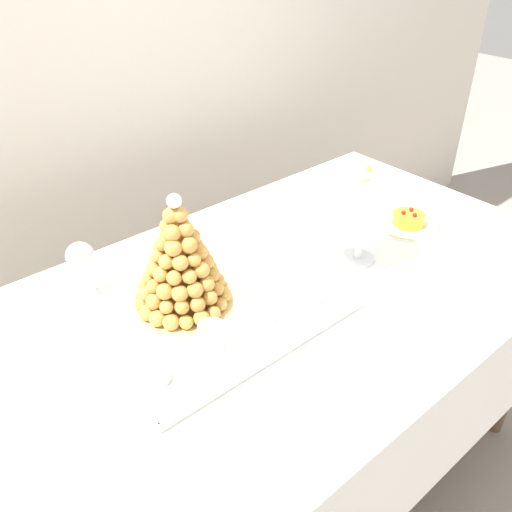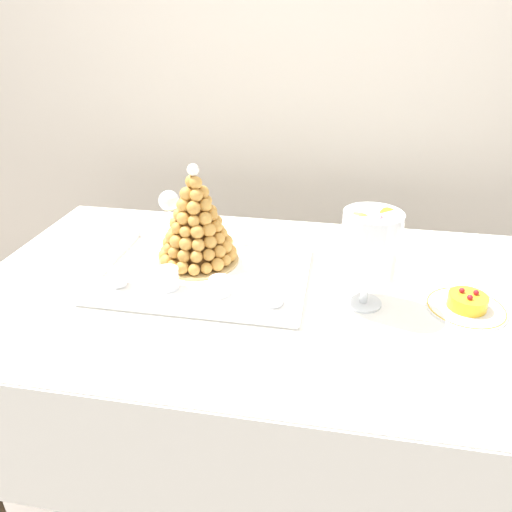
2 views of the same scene
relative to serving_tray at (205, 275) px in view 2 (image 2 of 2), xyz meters
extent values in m
plane|color=gray|center=(0.19, -0.02, -0.79)|extent=(12.00, 12.00, 0.00)
cube|color=silver|center=(0.19, 0.90, 0.46)|extent=(4.80, 0.10, 2.50)
cylinder|color=brown|center=(-0.54, 0.36, -0.41)|extent=(0.04, 0.04, 0.76)
cylinder|color=brown|center=(0.93, 0.36, -0.41)|extent=(0.04, 0.04, 0.76)
cube|color=brown|center=(0.19, -0.02, -0.02)|extent=(1.59, 0.88, 0.02)
cube|color=white|center=(0.19, -0.02, -0.01)|extent=(1.65, 0.94, 0.00)
cube|color=white|center=(0.19, -0.49, -0.21)|extent=(1.65, 0.01, 0.39)
cube|color=white|center=(0.19, 0.45, -0.21)|extent=(1.65, 0.01, 0.39)
cube|color=white|center=(-0.63, -0.02, -0.21)|extent=(0.01, 0.94, 0.39)
cube|color=white|center=(0.00, 0.00, 0.00)|extent=(0.57, 0.41, 0.01)
cube|color=white|center=(0.00, -0.21, 0.01)|extent=(0.57, 0.01, 0.02)
cube|color=white|center=(0.00, 0.21, 0.01)|extent=(0.57, 0.01, 0.02)
cube|color=white|center=(-0.29, 0.00, 0.01)|extent=(0.01, 0.41, 0.02)
cube|color=white|center=(0.29, 0.00, 0.01)|extent=(0.01, 0.41, 0.02)
cylinder|color=white|center=(0.00, 0.00, 0.00)|extent=(0.38, 0.38, 0.00)
cylinder|color=tan|center=(-0.04, 0.07, 0.01)|extent=(0.24, 0.24, 0.01)
cone|color=#AD7534|center=(-0.04, 0.07, 0.14)|extent=(0.17, 0.17, 0.25)
sphere|color=gold|center=(0.06, 0.07, 0.03)|extent=(0.04, 0.04, 0.04)
sphere|color=gold|center=(0.05, 0.11, 0.03)|extent=(0.04, 0.04, 0.04)
sphere|color=gold|center=(0.03, 0.14, 0.03)|extent=(0.03, 0.03, 0.03)
sphere|color=gold|center=(0.01, 0.16, 0.03)|extent=(0.03, 0.03, 0.03)
sphere|color=gold|center=(-0.02, 0.17, 0.03)|extent=(0.04, 0.04, 0.04)
sphere|color=gold|center=(-0.06, 0.17, 0.03)|extent=(0.04, 0.04, 0.04)
sphere|color=gold|center=(-0.09, 0.16, 0.03)|extent=(0.04, 0.04, 0.04)
sphere|color=gold|center=(-0.11, 0.14, 0.03)|extent=(0.04, 0.04, 0.04)
sphere|color=#C88E3E|center=(-0.13, 0.11, 0.03)|extent=(0.04, 0.04, 0.04)
sphere|color=gold|center=(-0.14, 0.07, 0.03)|extent=(0.04, 0.04, 0.04)
sphere|color=gold|center=(-0.13, 0.04, 0.03)|extent=(0.04, 0.04, 0.04)
sphere|color=gold|center=(-0.11, 0.01, 0.03)|extent=(0.04, 0.04, 0.04)
sphere|color=gold|center=(-0.09, -0.01, 0.03)|extent=(0.03, 0.03, 0.03)
sphere|color=gold|center=(-0.06, -0.02, 0.03)|extent=(0.04, 0.04, 0.04)
sphere|color=gold|center=(-0.02, -0.02, 0.03)|extent=(0.03, 0.03, 0.03)
sphere|color=gold|center=(0.01, -0.01, 0.03)|extent=(0.03, 0.03, 0.03)
sphere|color=gold|center=(0.03, 0.01, 0.03)|extent=(0.04, 0.04, 0.04)
sphere|color=gold|center=(0.05, 0.04, 0.03)|extent=(0.03, 0.03, 0.03)
sphere|color=gold|center=(0.04, 0.10, 0.06)|extent=(0.04, 0.04, 0.04)
sphere|color=gold|center=(0.02, 0.13, 0.06)|extent=(0.04, 0.04, 0.04)
sphere|color=gold|center=(-0.01, 0.15, 0.06)|extent=(0.03, 0.03, 0.03)
sphere|color=gold|center=(-0.04, 0.16, 0.06)|extent=(0.03, 0.03, 0.03)
sphere|color=gold|center=(-0.08, 0.15, 0.06)|extent=(0.04, 0.04, 0.04)
sphere|color=gold|center=(-0.11, 0.13, 0.06)|extent=(0.03, 0.03, 0.03)
sphere|color=gold|center=(-0.12, 0.10, 0.06)|extent=(0.03, 0.03, 0.03)
sphere|color=gold|center=(-0.12, 0.06, 0.06)|extent=(0.04, 0.04, 0.04)
sphere|color=gold|center=(-0.11, 0.03, 0.06)|extent=(0.03, 0.03, 0.03)
sphere|color=gold|center=(-0.09, 0.00, 0.06)|extent=(0.03, 0.03, 0.03)
sphere|color=gold|center=(-0.05, -0.01, 0.06)|extent=(0.04, 0.04, 0.04)
sphere|color=gold|center=(-0.02, -0.01, 0.06)|extent=(0.04, 0.04, 0.04)
sphere|color=gold|center=(0.01, 0.01, 0.06)|extent=(0.03, 0.03, 0.03)
sphere|color=gold|center=(0.04, 0.03, 0.06)|extent=(0.04, 0.04, 0.04)
sphere|color=gold|center=(0.05, 0.07, 0.06)|extent=(0.04, 0.04, 0.04)
sphere|color=gold|center=(0.02, 0.12, 0.09)|extent=(0.03, 0.03, 0.03)
sphere|color=gold|center=(-0.01, 0.14, 0.09)|extent=(0.03, 0.03, 0.03)
sphere|color=gold|center=(-0.05, 0.15, 0.09)|extent=(0.04, 0.04, 0.04)
sphere|color=gold|center=(-0.08, 0.14, 0.09)|extent=(0.03, 0.03, 0.03)
sphere|color=gold|center=(-0.10, 0.11, 0.09)|extent=(0.04, 0.04, 0.04)
sphere|color=gold|center=(-0.11, 0.08, 0.09)|extent=(0.03, 0.03, 0.03)
sphere|color=gold|center=(-0.11, 0.04, 0.09)|extent=(0.04, 0.04, 0.04)
sphere|color=gold|center=(-0.08, 0.02, 0.09)|extent=(0.04, 0.04, 0.04)
sphere|color=gold|center=(-0.05, 0.00, 0.09)|extent=(0.04, 0.04, 0.04)
sphere|color=gold|center=(-0.02, 0.01, 0.09)|extent=(0.04, 0.04, 0.04)
sphere|color=gold|center=(0.01, 0.03, 0.09)|extent=(0.04, 0.04, 0.04)
sphere|color=gold|center=(0.03, 0.06, 0.09)|extent=(0.04, 0.04, 0.04)
sphere|color=gold|center=(0.03, 0.09, 0.09)|extent=(0.03, 0.03, 0.03)
sphere|color=gold|center=(-0.01, 0.13, 0.12)|extent=(0.04, 0.04, 0.04)
sphere|color=gold|center=(-0.04, 0.13, 0.12)|extent=(0.03, 0.03, 0.03)
sphere|color=gold|center=(-0.07, 0.12, 0.12)|extent=(0.03, 0.03, 0.03)
sphere|color=gold|center=(-0.10, 0.10, 0.12)|extent=(0.04, 0.04, 0.04)
sphere|color=gold|center=(-0.10, 0.06, 0.13)|extent=(0.04, 0.04, 0.04)
sphere|color=gold|center=(-0.08, 0.03, 0.12)|extent=(0.03, 0.03, 0.03)
sphere|color=gold|center=(-0.05, 0.02, 0.12)|extent=(0.03, 0.03, 0.03)
sphere|color=gold|center=(-0.02, 0.02, 0.12)|extent=(0.04, 0.04, 0.04)
sphere|color=gold|center=(0.01, 0.04, 0.12)|extent=(0.04, 0.04, 0.04)
sphere|color=gold|center=(0.02, 0.07, 0.12)|extent=(0.04, 0.04, 0.04)
sphere|color=gold|center=(0.01, 0.10, 0.12)|extent=(0.03, 0.03, 0.03)
sphere|color=gold|center=(-0.03, 0.12, 0.15)|extent=(0.04, 0.04, 0.04)
sphere|color=gold|center=(-0.06, 0.12, 0.15)|extent=(0.03, 0.03, 0.03)
sphere|color=gold|center=(-0.08, 0.09, 0.15)|extent=(0.03, 0.03, 0.03)
sphere|color=gold|center=(-0.08, 0.06, 0.15)|extent=(0.03, 0.03, 0.03)
sphere|color=gold|center=(-0.06, 0.03, 0.16)|extent=(0.04, 0.04, 0.04)
sphere|color=gold|center=(-0.03, 0.03, 0.15)|extent=(0.03, 0.03, 0.03)
sphere|color=gold|center=(0.00, 0.04, 0.15)|extent=(0.04, 0.04, 0.04)
sphere|color=gold|center=(0.01, 0.07, 0.15)|extent=(0.03, 0.03, 0.03)
sphere|color=gold|center=(0.00, 0.11, 0.15)|extent=(0.04, 0.04, 0.04)
sphere|color=gold|center=(-0.05, 0.11, 0.18)|extent=(0.03, 0.03, 0.03)
sphere|color=gold|center=(-0.07, 0.09, 0.18)|extent=(0.04, 0.04, 0.04)
sphere|color=gold|center=(-0.07, 0.05, 0.19)|extent=(0.04, 0.04, 0.04)
sphere|color=gold|center=(-0.03, 0.04, 0.19)|extent=(0.04, 0.04, 0.04)
sphere|color=gold|center=(-0.01, 0.06, 0.19)|extent=(0.04, 0.04, 0.04)
sphere|color=gold|center=(-0.01, 0.10, 0.19)|extent=(0.03, 0.03, 0.03)
sphere|color=gold|center=(-0.05, 0.09, 0.22)|extent=(0.03, 0.03, 0.03)
sphere|color=gold|center=(-0.06, 0.06, 0.22)|extent=(0.04, 0.04, 0.04)
sphere|color=gold|center=(-0.03, 0.06, 0.22)|extent=(0.04, 0.04, 0.04)
sphere|color=gold|center=(-0.02, 0.09, 0.22)|extent=(0.04, 0.04, 0.04)
sphere|color=gold|center=(-0.05, 0.08, 0.25)|extent=(0.04, 0.04, 0.04)
sphere|color=gold|center=(-0.03, 0.07, 0.25)|extent=(0.04, 0.04, 0.04)
sphere|color=white|center=(-0.04, 0.07, 0.28)|extent=(0.03, 0.03, 0.03)
cylinder|color=silver|center=(-0.22, -0.10, 0.03)|extent=(0.05, 0.05, 0.05)
cylinder|color=gold|center=(-0.22, -0.10, 0.01)|extent=(0.04, 0.04, 0.02)
cylinder|color=#EAC166|center=(-0.22, -0.10, 0.03)|extent=(0.04, 0.04, 0.01)
sphere|color=brown|center=(-0.21, -0.10, 0.04)|extent=(0.01, 0.01, 0.01)
cylinder|color=silver|center=(-0.08, -0.09, 0.03)|extent=(0.06, 0.06, 0.06)
cylinder|color=#F4EAC6|center=(-0.08, -0.09, 0.02)|extent=(0.05, 0.05, 0.02)
cylinder|color=white|center=(-0.08, -0.09, 0.04)|extent=(0.05, 0.05, 0.02)
sphere|color=brown|center=(-0.07, -0.09, 0.05)|extent=(0.02, 0.02, 0.02)
cylinder|color=silver|center=(0.07, -0.09, 0.03)|extent=(0.06, 0.06, 0.05)
cylinder|color=#F4EAC6|center=(0.07, -0.09, 0.01)|extent=(0.05, 0.05, 0.02)
cylinder|color=white|center=(0.07, -0.09, 0.03)|extent=(0.05, 0.05, 0.01)
sphere|color=brown|center=(0.06, -0.09, 0.04)|extent=(0.02, 0.02, 0.02)
cylinder|color=silver|center=(0.21, -0.11, 0.03)|extent=(0.06, 0.06, 0.06)
cylinder|color=brown|center=(0.21, -0.11, 0.02)|extent=(0.05, 0.05, 0.02)
cylinder|color=#8C603D|center=(0.21, -0.11, 0.04)|extent=(0.05, 0.05, 0.02)
sphere|color=brown|center=(0.22, -0.11, 0.05)|extent=(0.02, 0.02, 0.02)
cylinder|color=white|center=(0.44, -0.06, 0.00)|extent=(0.09, 0.09, 0.01)
cylinder|color=white|center=(0.44, -0.06, 0.04)|extent=(0.02, 0.02, 0.07)
cylinder|color=white|center=(0.44, -0.06, 0.16)|extent=(0.14, 0.14, 0.17)
cylinder|color=#F9A54C|center=(0.46, -0.06, 0.09)|extent=(0.06, 0.06, 0.05)
cylinder|color=#72B2E0|center=(0.45, -0.03, 0.09)|extent=(0.07, 0.05, 0.07)
cylinder|color=#E54C47|center=(0.43, -0.07, 0.09)|extent=(0.05, 0.05, 0.04)
cylinder|color=#D199D8|center=(0.45, -0.10, 0.09)|extent=(0.05, 0.05, 0.02)
cylinder|color=#D199D8|center=(0.46, -0.06, 0.11)|extent=(0.06, 0.05, 0.06)
cylinder|color=#72B2E0|center=(0.44, -0.05, 0.11)|extent=(0.06, 0.05, 0.06)
cylinder|color=yellow|center=(0.42, -0.09, 0.11)|extent=(0.07, 0.05, 0.06)
cylinder|color=#F9A54C|center=(0.46, -0.09, 0.11)|extent=(0.06, 0.06, 0.05)
cylinder|color=#D199D8|center=(0.45, -0.05, 0.14)|extent=(0.05, 0.05, 0.05)
cylinder|color=#D199D8|center=(0.41, -0.06, 0.14)|extent=(0.06, 0.05, 0.05)
cylinder|color=yellow|center=(0.44, -0.08, 0.14)|extent=(0.05, 0.05, 0.04)
cylinder|color=brown|center=(0.46, -0.07, 0.14)|extent=(0.06, 0.05, 0.06)
cylinder|color=#D199D8|center=(0.43, -0.04, 0.16)|extent=(0.05, 0.05, 0.03)
cylinder|color=#F9A54C|center=(0.43, -0.07, 0.16)|extent=(0.07, 0.05, 0.07)
cylinder|color=yellow|center=(0.45, -0.08, 0.16)|extent=(0.06, 0.05, 0.06)
cylinder|color=#D199D8|center=(0.47, -0.06, 0.16)|extent=(0.06, 0.06, 0.03)
cylinder|color=brown|center=(0.43, -0.05, 0.18)|extent=(0.07, 0.06, 0.07)
cylinder|color=#72B2E0|center=(0.44, -0.10, 0.18)|extent=(0.05, 0.05, 0.03)
cylinder|color=pink|center=(0.46, -0.06, 0.18)|extent=(0.05, 0.05, 0.04)
cylinder|color=#F9A54C|center=(0.41, -0.05, 0.21)|extent=(0.06, 0.05, 0.06)
cylinder|color=#E54C47|center=(0.45, -0.08, 0.21)|extent=(0.06, 0.05, 0.06)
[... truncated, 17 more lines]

